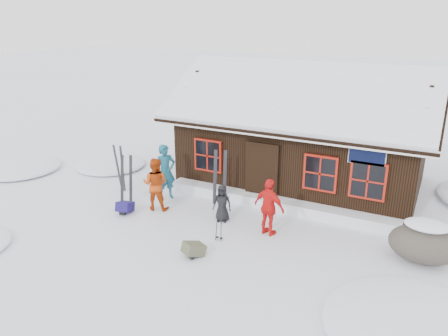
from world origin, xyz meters
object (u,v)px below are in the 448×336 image
Objects in this scene: backpack_blue at (125,209)px; ski_pair_left at (126,180)px; skier_orange_left at (155,184)px; boulder at (424,243)px; backpack_olive at (194,251)px; skier_teal at (166,172)px; ski_poles at (219,222)px; skier_crouched at (222,203)px; skier_orange_right at (269,207)px.

ski_pair_left is at bearing 109.41° from backpack_blue.
skier_orange_left reaches higher than backpack_blue.
ski_pair_left is (-8.96, -0.49, 0.30)m from boulder.
ski_pair_left is at bearing 179.79° from backpack_olive.
boulder is at bearing -58.79° from skier_teal.
ski_poles reaches higher than backpack_blue.
skier_orange_left is 2.30m from skier_crouched.
backpack_blue is (-4.52, -0.74, -0.68)m from skier_orange_right.
backpack_blue is at bearing -171.98° from boulder.
ski_pair_left reaches higher than ski_poles.
ski_poles is (2.97, -1.80, -0.39)m from skier_teal.
ski_poles is at bearing 55.30° from skier_orange_right.
skier_orange_left is 3.11× the size of backpack_blue.
skier_orange_left is at bearing 170.08° from backpack_olive.
skier_orange_left is 1.02× the size of skier_orange_right.
skier_crouched is (2.47, -0.67, -0.37)m from skier_teal.
boulder is at bearing 15.63° from ski_poles.
skier_orange_left is 1.49× the size of skier_crouched.
boulder is 5.24m from ski_poles.
ski_pair_left is at bearing 13.94° from skier_orange_right.
skier_orange_right is (3.84, 0.02, -0.02)m from skier_orange_left.
skier_teal reaches higher than ski_pair_left.
skier_orange_left is 1.00× the size of ski_pair_left.
backpack_olive is (-0.19, -1.04, -0.41)m from ski_poles.
skier_teal is at bearing 151.04° from skier_crouched.
skier_teal is at bearing 148.73° from ski_poles.
skier_orange_right is 4.98m from ski_pair_left.
skier_orange_left is 3.33m from backpack_olive.
boulder is 1.00× the size of ski_pair_left.
skier_orange_right reaches higher than ski_pair_left.
skier_crouched is at bearing 169.60° from skier_orange_left.
boulder is at bearing -159.92° from skier_orange_right.
backpack_olive is at bearing -101.62° from skier_teal.
skier_teal is at bearing 13.44° from ski_pair_left.
boulder reaches higher than backpack_blue.
ski_pair_left is (-4.98, -0.03, -0.03)m from skier_orange_right.
skier_orange_right is 1.46m from ski_poles.
skier_teal is 3.44× the size of backpack_blue.
ski_pair_left is (-0.95, -0.88, -0.14)m from skier_teal.
ski_poles is at bearing -42.78° from ski_pair_left.
skier_crouched is 2.23m from backpack_olive.
backpack_blue is at bearing 176.44° from ski_poles.
ski_poles is (0.49, -1.13, -0.02)m from skier_crouched.
boulder is 8.58m from backpack_blue.
skier_crouched reaches higher than boulder.
skier_teal is 4.05m from backpack_olive.
ski_pair_left is at bearing -176.87° from boulder.
backpack_olive is at bearing -154.92° from boulder.
skier_orange_left is at bearing 161.25° from ski_poles.
backpack_olive is (2.58, -1.98, -0.71)m from skier_orange_left.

